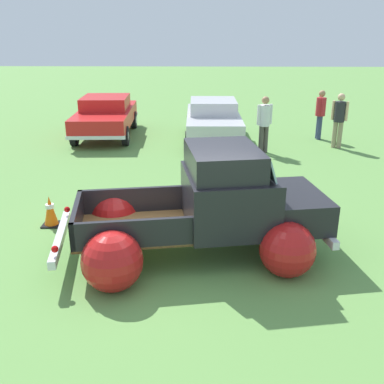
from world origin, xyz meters
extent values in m
plane|color=#609347|center=(0.00, 0.00, 0.00)|extent=(80.00, 80.00, 0.00)
cylinder|color=black|center=(1.29, 1.10, 0.38)|extent=(0.79, 0.34, 0.76)
cylinder|color=silver|center=(1.29, 1.10, 0.38)|extent=(0.38, 0.29, 0.34)
cylinder|color=black|center=(1.57, -0.62, 0.38)|extent=(0.79, 0.34, 0.76)
cylinder|color=silver|center=(1.57, -0.62, 0.38)|extent=(0.38, 0.29, 0.34)
cylinder|color=black|center=(-1.48, 0.64, 0.38)|extent=(0.79, 0.34, 0.76)
cylinder|color=silver|center=(-1.48, 0.64, 0.38)|extent=(0.38, 0.29, 0.34)
cylinder|color=black|center=(-1.19, -1.08, 0.38)|extent=(0.79, 0.34, 0.76)
cylinder|color=silver|center=(-1.19, -1.08, 0.38)|extent=(0.38, 0.29, 0.34)
sphere|color=red|center=(-1.48, 0.68, 0.44)|extent=(1.11, 1.11, 0.96)
sphere|color=red|center=(-1.18, -1.13, 0.44)|extent=(1.11, 1.11, 0.96)
cube|color=olive|center=(-0.94, -0.16, 0.54)|extent=(2.28, 1.86, 0.04)
cube|color=black|center=(-1.06, 0.56, 0.77)|extent=(2.04, 0.42, 0.50)
cube|color=black|center=(-0.82, -0.88, 0.77)|extent=(2.04, 0.42, 0.50)
cube|color=black|center=(0.03, 0.01, 0.77)|extent=(0.33, 1.53, 0.50)
cube|color=black|center=(-1.91, -0.32, 0.77)|extent=(0.33, 1.53, 0.50)
cube|color=black|center=(0.64, 0.11, 0.99)|extent=(1.71, 1.92, 0.95)
cube|color=black|center=(0.54, 0.09, 1.70)|extent=(1.39, 1.71, 0.45)
cube|color=#8CADB7|center=(1.18, 0.20, 1.68)|extent=(0.39, 1.46, 0.38)
cube|color=black|center=(1.68, 0.28, 0.80)|extent=(1.50, 1.80, 0.55)
sphere|color=red|center=(1.28, 1.13, 0.42)|extent=(1.06, 1.06, 0.92)
sphere|color=red|center=(1.58, -0.65, 0.42)|extent=(1.06, 1.06, 0.92)
cube|color=silver|center=(-2.21, -0.37, 0.46)|extent=(0.45, 1.97, 0.14)
cube|color=silver|center=(2.21, 0.37, 0.46)|extent=(0.45, 1.97, 0.14)
sphere|color=red|center=(-2.30, 0.42, 0.64)|extent=(0.13, 0.13, 0.11)
sphere|color=red|center=(-2.04, -1.14, 0.64)|extent=(0.13, 0.13, 0.11)
cylinder|color=black|center=(-2.42, 7.66, 0.33)|extent=(0.23, 0.67, 0.66)
cylinder|color=silver|center=(-2.42, 7.66, 0.33)|extent=(0.23, 0.31, 0.30)
cylinder|color=black|center=(-4.16, 7.58, 0.33)|extent=(0.23, 0.67, 0.66)
cylinder|color=silver|center=(-4.16, 7.58, 0.33)|extent=(0.23, 0.31, 0.30)
cylinder|color=black|center=(-2.55, 10.43, 0.33)|extent=(0.23, 0.67, 0.66)
cylinder|color=silver|center=(-2.55, 10.43, 0.33)|extent=(0.23, 0.31, 0.30)
cylinder|color=black|center=(-4.28, 10.35, 0.33)|extent=(0.23, 0.67, 0.66)
cylinder|color=silver|center=(-4.28, 10.35, 0.33)|extent=(0.23, 0.31, 0.30)
cube|color=red|center=(-3.35, 9.01, 0.71)|extent=(2.05, 4.41, 0.55)
cube|color=red|center=(-3.36, 9.18, 1.21)|extent=(1.70, 1.89, 0.45)
cube|color=silver|center=(-3.45, 11.13, 0.45)|extent=(1.92, 0.19, 0.12)
cube|color=silver|center=(-3.26, 6.88, 0.45)|extent=(1.92, 0.19, 0.12)
cylinder|color=black|center=(1.43, 6.97, 0.33)|extent=(0.21, 0.66, 0.66)
cylinder|color=silver|center=(1.43, 6.97, 0.33)|extent=(0.22, 0.30, 0.30)
cylinder|color=black|center=(-0.26, 6.94, 0.33)|extent=(0.21, 0.66, 0.66)
cylinder|color=silver|center=(-0.26, 6.94, 0.33)|extent=(0.22, 0.30, 0.30)
cylinder|color=black|center=(1.38, 9.68, 0.33)|extent=(0.21, 0.66, 0.66)
cylinder|color=silver|center=(1.38, 9.68, 0.33)|extent=(0.22, 0.30, 0.30)
cylinder|color=black|center=(-0.30, 9.65, 0.33)|extent=(0.21, 0.66, 0.66)
cylinder|color=silver|center=(-0.30, 9.65, 0.33)|extent=(0.22, 0.30, 0.30)
cube|color=silver|center=(0.56, 8.31, 0.71)|extent=(1.87, 4.26, 0.55)
cube|color=silver|center=(0.56, 8.48, 1.21)|extent=(1.59, 1.80, 0.45)
cube|color=silver|center=(0.53, 10.39, 0.45)|extent=(1.87, 0.13, 0.12)
cube|color=silver|center=(0.59, 6.23, 0.45)|extent=(1.87, 0.13, 0.12)
cylinder|color=#4C4742|center=(2.21, 6.86, 0.44)|extent=(0.20, 0.20, 0.87)
cylinder|color=#4C4742|center=(2.06, 6.80, 0.44)|extent=(0.20, 0.20, 0.87)
cylinder|color=silver|center=(2.13, 6.83, 1.20)|extent=(0.45, 0.45, 0.65)
cylinder|color=silver|center=(2.34, 6.92, 1.23)|extent=(0.12, 0.12, 0.62)
cylinder|color=silver|center=(1.93, 6.74, 1.23)|extent=(0.12, 0.12, 0.62)
sphere|color=#A87A56|center=(2.13, 6.83, 1.67)|extent=(0.31, 0.31, 0.24)
cylinder|color=gray|center=(4.59, 7.56, 0.44)|extent=(0.20, 0.20, 0.87)
cylinder|color=gray|center=(4.74, 7.49, 0.44)|extent=(0.20, 0.20, 0.87)
cylinder|color=#26262B|center=(4.67, 7.52, 1.20)|extent=(0.46, 0.46, 0.66)
cylinder|color=#DBAD84|center=(4.47, 7.62, 1.23)|extent=(0.12, 0.12, 0.62)
cylinder|color=#DBAD84|center=(4.86, 7.42, 1.23)|extent=(0.12, 0.12, 0.62)
sphere|color=#DBAD84|center=(4.67, 7.52, 1.68)|extent=(0.32, 0.32, 0.24)
cylinder|color=navy|center=(4.37, 8.67, 0.42)|extent=(0.16, 0.16, 0.84)
cylinder|color=navy|center=(4.36, 8.84, 0.42)|extent=(0.16, 0.16, 0.84)
cylinder|color=#B2262D|center=(4.36, 8.76, 1.16)|extent=(0.35, 0.35, 0.63)
cylinder|color=#B2262D|center=(4.37, 8.54, 1.19)|extent=(0.09, 0.09, 0.60)
cylinder|color=#A87A56|center=(4.35, 8.98, 1.19)|extent=(0.09, 0.09, 0.60)
sphere|color=#A87A56|center=(4.36, 8.76, 1.62)|extent=(0.24, 0.24, 0.23)
cube|color=black|center=(-2.88, 1.11, 0.01)|extent=(0.36, 0.36, 0.03)
cone|color=orange|center=(-2.88, 1.11, 0.33)|extent=(0.28, 0.28, 0.60)
cylinder|color=white|center=(-2.88, 1.11, 0.42)|extent=(0.17, 0.17, 0.08)
camera|label=1|loc=(0.18, -7.13, 3.80)|focal=41.75mm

